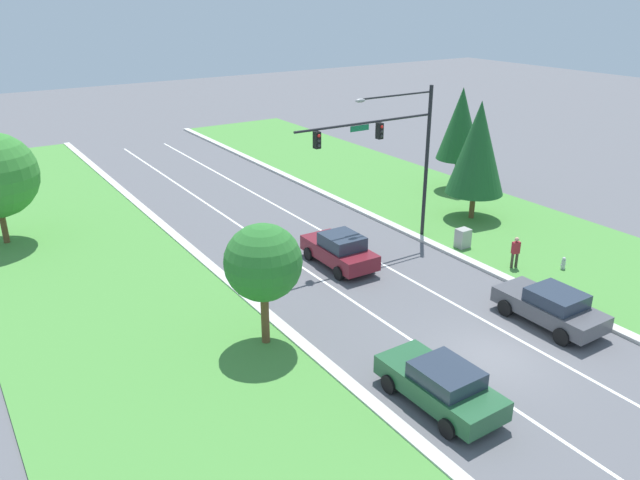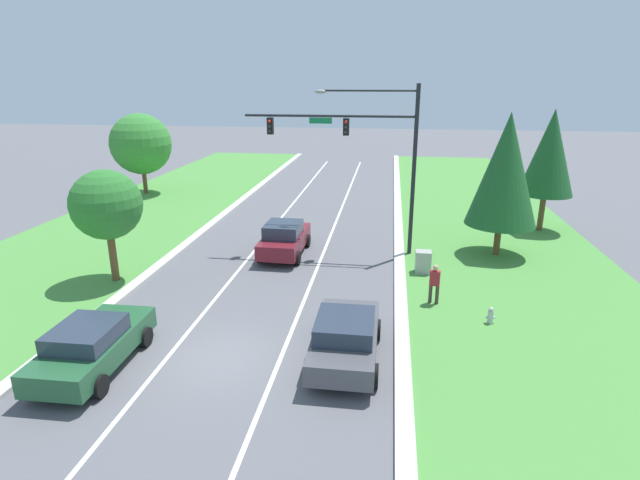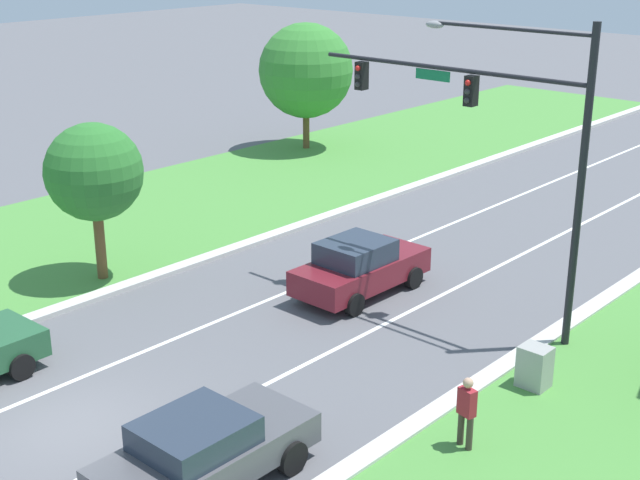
{
  "view_description": "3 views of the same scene",
  "coord_description": "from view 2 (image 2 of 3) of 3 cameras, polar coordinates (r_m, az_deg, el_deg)",
  "views": [
    {
      "loc": [
        -16.49,
        -13.38,
        12.92
      ],
      "look_at": [
        -0.89,
        10.64,
        1.35
      ],
      "focal_mm": 35.0,
      "sensor_mm": 36.0,
      "label": 1
    },
    {
      "loc": [
        5.0,
        -13.38,
        8.46
      ],
      "look_at": [
        1.89,
        8.64,
        1.31
      ],
      "focal_mm": 28.0,
      "sensor_mm": 36.0,
      "label": 2
    },
    {
      "loc": [
        15.49,
        -9.05,
        10.42
      ],
      "look_at": [
        -0.19,
        8.36,
        2.12
      ],
      "focal_mm": 50.0,
      "sensor_mm": 36.0,
      "label": 3
    }
  ],
  "objects": [
    {
      "name": "ground_plane",
      "position": [
        16.6,
        -10.99,
        -13.19
      ],
      "size": [
        160.0,
        160.0,
        0.0
      ],
      "primitive_type": "plane",
      "color": "#5B5B60"
    },
    {
      "name": "curb_strip_right",
      "position": [
        15.81,
        9.45,
        -14.5
      ],
      "size": [
        0.5,
        90.0,
        0.15
      ],
      "color": "beige",
      "rests_on": "ground_plane"
    },
    {
      "name": "curb_strip_left",
      "position": [
        19.05,
        -27.6,
        -10.51
      ],
      "size": [
        0.5,
        90.0,
        0.15
      ],
      "color": "beige",
      "rests_on": "ground_plane"
    },
    {
      "name": "grass_verge_right",
      "position": [
        16.88,
        28.16,
        -14.46
      ],
      "size": [
        10.0,
        90.0,
        0.08
      ],
      "color": "#4C8E3D",
      "rests_on": "ground_plane"
    },
    {
      "name": "lane_stripe_inner_left",
      "position": [
        17.23,
        -16.8,
        -12.43
      ],
      "size": [
        0.14,
        81.0,
        0.01
      ],
      "color": "white",
      "rests_on": "ground_plane"
    },
    {
      "name": "lane_stripe_inner_right",
      "position": [
        16.15,
        -4.75,
        -13.83
      ],
      "size": [
        0.14,
        81.0,
        0.01
      ],
      "color": "white",
      "rests_on": "ground_plane"
    },
    {
      "name": "traffic_signal_mast",
      "position": [
        24.5,
        5.26,
        10.91
      ],
      "size": [
        8.37,
        0.41,
        8.32
      ],
      "color": "black",
      "rests_on": "ground_plane"
    },
    {
      "name": "forest_sedan",
      "position": [
        16.94,
        -24.58,
        -10.85
      ],
      "size": [
        2.19,
        4.57,
        1.55
      ],
      "rotation": [
        0.0,
        0.0,
        0.02
      ],
      "color": "#235633",
      "rests_on": "ground_plane"
    },
    {
      "name": "graphite_sedan",
      "position": [
        15.9,
        2.92,
        -10.98
      ],
      "size": [
        2.17,
        4.54,
        1.56
      ],
      "rotation": [
        0.0,
        0.0,
        0.0
      ],
      "color": "#4C4C51",
      "rests_on": "ground_plane"
    },
    {
      "name": "burgundy_sedan",
      "position": [
        25.15,
        -4.1,
        0.17
      ],
      "size": [
        2.13,
        4.47,
        1.71
      ],
      "rotation": [
        0.0,
        0.0,
        -0.01
      ],
      "color": "maroon",
      "rests_on": "ground_plane"
    },
    {
      "name": "utility_cabinet",
      "position": [
        23.15,
        11.69,
        -2.55
      ],
      "size": [
        0.7,
        0.6,
        1.1
      ],
      "color": "#9E9E99",
      "rests_on": "ground_plane"
    },
    {
      "name": "pedestrian",
      "position": [
        19.96,
        12.95,
        -4.81
      ],
      "size": [
        0.42,
        0.3,
        1.69
      ],
      "rotation": [
        0.0,
        0.0,
        2.91
      ],
      "color": "#42382D",
      "rests_on": "ground_plane"
    },
    {
      "name": "fire_hydrant",
      "position": [
        19.18,
        18.9,
        -8.25
      ],
      "size": [
        0.34,
        0.2,
        0.7
      ],
      "color": "#B7B7BC",
      "rests_on": "ground_plane"
    },
    {
      "name": "conifer_near_right_tree",
      "position": [
        25.67,
        20.41,
        7.52
      ],
      "size": [
        3.39,
        3.39,
        7.09
      ],
      "color": "brown",
      "rests_on": "ground_plane"
    },
    {
      "name": "oak_near_left_tree",
      "position": [
        40.54,
        -19.79,
        10.28
      ],
      "size": [
        4.53,
        4.53,
        6.13
      ],
      "color": "brown",
      "rests_on": "ground_plane"
    },
    {
      "name": "conifer_far_right_tree",
      "position": [
        31.02,
        24.78,
        9.04
      ],
      "size": [
        2.98,
        2.98,
        6.99
      ],
      "color": "brown",
      "rests_on": "ground_plane"
    },
    {
      "name": "oak_far_left_tree",
      "position": [
        22.81,
        -23.24,
        3.68
      ],
      "size": [
        2.96,
        2.96,
        4.95
      ],
      "color": "brown",
      "rests_on": "ground_plane"
    }
  ]
}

